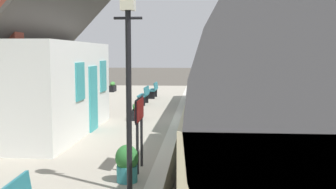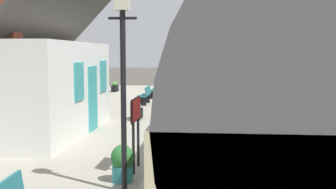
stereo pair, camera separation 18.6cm
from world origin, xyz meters
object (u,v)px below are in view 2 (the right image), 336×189
(planter_by_door, at_px, (122,163))
(planter_bench_left, at_px, (115,87))
(planter_corner_building, at_px, (95,97))
(train, at_px, (239,92))
(station_building, at_px, (36,83))
(bench_mid_platform, at_px, (156,89))
(station_sign_board, at_px, (136,116))
(planter_under_sign, at_px, (137,111))
(lamp_post_platform, at_px, (123,49))
(bench_near_building, at_px, (146,95))

(planter_by_door, relative_size, planter_bench_left, 0.77)
(planter_corner_building, xyz_separation_m, planter_bench_left, (6.21, 0.35, 0.00))
(planter_corner_building, bearing_deg, train, -138.84)
(station_building, relative_size, planter_bench_left, 6.83)
(bench_mid_platform, distance_m, station_sign_board, 14.22)
(station_sign_board, bearing_deg, train, -32.68)
(station_building, xyz_separation_m, planter_bench_left, (13.98, 0.66, -1.28))
(planter_corner_building, xyz_separation_m, station_sign_board, (-11.48, -4.10, 0.88))
(station_building, bearing_deg, planter_corner_building, 2.24)
(train, xyz_separation_m, planter_under_sign, (2.81, 3.63, -1.04))
(planter_by_door, bearing_deg, lamp_post_platform, -165.15)
(station_sign_board, bearing_deg, bench_mid_platform, 5.29)
(train, bearing_deg, bench_near_building, 28.49)
(train, height_order, planter_corner_building, train)
(train, relative_size, planter_by_door, 28.42)
(planter_corner_building, bearing_deg, bench_mid_platform, -46.35)
(planter_by_door, distance_m, planter_bench_left, 19.00)
(station_building, xyz_separation_m, planter_under_sign, (3.01, -2.68, -1.30))
(train, relative_size, planter_bench_left, 21.86)
(planter_corner_building, bearing_deg, station_sign_board, -160.36)
(station_building, bearing_deg, lamp_post_platform, -143.19)
(planter_by_door, xyz_separation_m, station_sign_board, (0.80, -0.13, 0.82))
(train, height_order, bench_near_building, train)
(planter_corner_building, bearing_deg, lamp_post_platform, -162.23)
(station_building, relative_size, planter_under_sign, 6.50)
(train, relative_size, station_sign_board, 13.30)
(planter_under_sign, distance_m, planter_corner_building, 5.61)
(station_sign_board, bearing_deg, planter_bench_left, 14.13)
(bench_mid_platform, bearing_deg, station_sign_board, -174.71)
(train, relative_size, bench_near_building, 14.84)
(bench_near_building, relative_size, station_sign_board, 0.90)
(train, xyz_separation_m, bench_mid_platform, (10.22, 3.82, -0.87))
(station_building, height_order, lamp_post_platform, station_building)
(train, height_order, bench_mid_platform, train)
(bench_mid_platform, relative_size, planter_bench_left, 1.47)
(train, bearing_deg, planter_corner_building, 41.16)
(planter_under_sign, xyz_separation_m, station_sign_board, (-6.73, -1.12, 0.89))
(station_building, relative_size, lamp_post_platform, 1.76)
(planter_by_door, relative_size, station_sign_board, 0.47)
(lamp_post_platform, bearing_deg, bench_near_building, 6.66)
(train, xyz_separation_m, planter_by_door, (-4.72, 2.64, -0.97))
(planter_corner_building, bearing_deg, bench_near_building, -95.71)
(train, distance_m, planter_corner_building, 10.10)
(station_building, distance_m, planter_corner_building, 7.88)
(train, xyz_separation_m, bench_near_building, (7.30, 3.96, -0.87))
(bench_mid_platform, relative_size, planter_by_door, 1.91)
(lamp_post_platform, distance_m, station_sign_board, 1.96)
(planter_by_door, bearing_deg, station_building, 39.03)
(train, bearing_deg, lamp_post_platform, 154.86)
(bench_mid_platform, relative_size, station_sign_board, 0.89)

